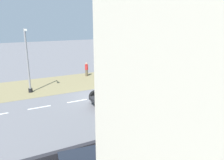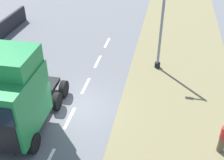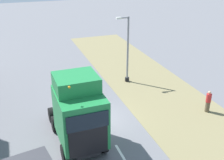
% 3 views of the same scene
% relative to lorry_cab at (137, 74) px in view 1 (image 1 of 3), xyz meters
% --- Properties ---
extents(ground_plane, '(120.00, 120.00, 0.00)m').
position_rel_lorry_cab_xyz_m(ground_plane, '(-2.10, -2.49, -2.33)').
color(ground_plane, slate).
rests_on(ground_plane, ground).
extents(grass_verge, '(7.00, 44.00, 0.01)m').
position_rel_lorry_cab_xyz_m(grass_verge, '(-8.10, -2.49, -2.32)').
color(grass_verge, olive).
rests_on(grass_verge, ground).
extents(lane_markings, '(0.16, 17.80, 0.00)m').
position_rel_lorry_cab_xyz_m(lane_markings, '(-2.10, -3.19, -2.33)').
color(lane_markings, white).
rests_on(lane_markings, ground).
extents(boundary_wall, '(0.25, 24.00, 1.40)m').
position_rel_lorry_cab_xyz_m(boundary_wall, '(6.90, -2.49, -1.63)').
color(boundary_wall, '#232328').
rests_on(boundary_wall, ground).
extents(lorry_cab, '(2.80, 6.33, 4.80)m').
position_rel_lorry_cab_xyz_m(lorry_cab, '(0.00, 0.00, 0.00)').
color(lorry_cab, black).
rests_on(lorry_cab, ground).
extents(flatbed_truck, '(3.18, 6.34, 2.72)m').
position_rel_lorry_cab_xyz_m(flatbed_truck, '(3.12, 4.72, -0.89)').
color(flatbed_truck, '#333338').
rests_on(flatbed_truck, ground).
extents(lamp_post, '(1.31, 0.39, 6.11)m').
position_rel_lorry_cab_xyz_m(lamp_post, '(-6.43, -8.06, 0.40)').
color(lamp_post, black).
rests_on(lamp_post, ground).
extents(pedestrian, '(0.39, 0.39, 1.73)m').
position_rel_lorry_cab_xyz_m(pedestrian, '(-10.05, -0.82, -1.48)').
color(pedestrian, brown).
rests_on(pedestrian, ground).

